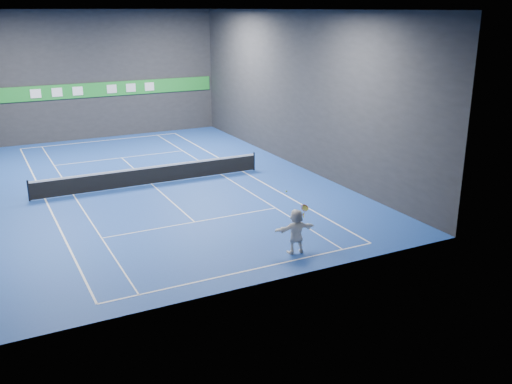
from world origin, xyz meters
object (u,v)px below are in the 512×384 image
player (296,231)px  tennis_net (151,175)px  tennis_ball (286,191)px  tennis_racket (304,209)px

player → tennis_net: 11.53m
tennis_ball → tennis_racket: 1.08m
player → tennis_racket: 0.91m
player → tennis_net: bearing=-73.1°
tennis_ball → tennis_racket: bearing=-11.3°
tennis_ball → player: bearing=-29.0°
tennis_net → tennis_racket: tennis_racket is taller
tennis_ball → tennis_net: 11.44m
player → tennis_ball: 1.66m
tennis_net → tennis_racket: bearing=-76.6°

